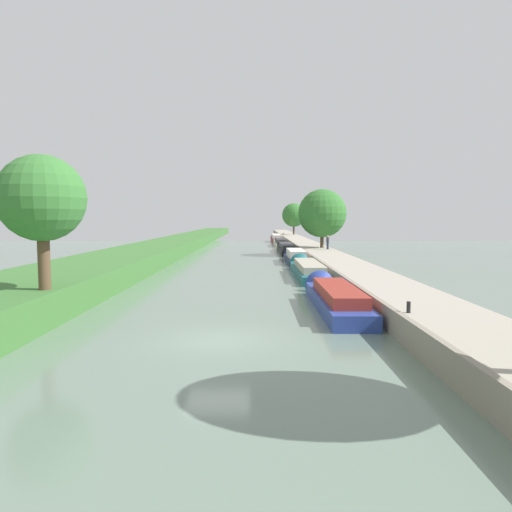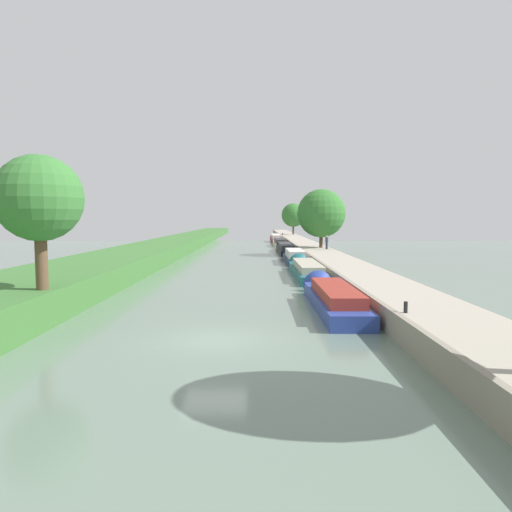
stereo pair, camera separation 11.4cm
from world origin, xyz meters
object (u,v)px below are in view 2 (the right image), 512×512
object	(u,v)px
person_walking	(326,242)
narrowboat_navy	(293,257)
narrowboat_maroon	(275,238)
narrowboat_cream	(278,243)
narrowboat_blue	(331,297)
mooring_bollard_far	(282,234)
narrowboat_black	(284,248)
narrowboat_teal	(305,269)
mooring_bollard_near	(405,307)

from	to	relation	value
person_walking	narrowboat_navy	bearing A→B (deg)	-131.15
narrowboat_maroon	narrowboat_cream	bearing A→B (deg)	-90.11
narrowboat_blue	mooring_bollard_far	xyz separation A→B (m)	(1.83, 78.23, 0.74)
narrowboat_navy	person_walking	size ratio (longest dim) A/B	6.45
narrowboat_blue	narrowboat_maroon	xyz separation A→B (m)	(-0.05, 70.80, 0.06)
narrowboat_black	narrowboat_teal	bearing A→B (deg)	-89.78
narrowboat_cream	narrowboat_maroon	bearing A→B (deg)	89.89
narrowboat_teal	narrowboat_navy	world-z (taller)	narrowboat_navy
narrowboat_cream	narrowboat_maroon	size ratio (longest dim) A/B	0.77
narrowboat_navy	narrowboat_maroon	size ratio (longest dim) A/B	0.64
narrowboat_teal	narrowboat_navy	distance (m)	11.70
narrowboat_black	person_walking	world-z (taller)	person_walking
person_walking	narrowboat_teal	bearing A→B (deg)	-104.50
narrowboat_cream	mooring_bollard_near	xyz separation A→B (m)	(1.91, -62.03, 0.74)
narrowboat_black	mooring_bollard_far	world-z (taller)	mooring_bollard_far
mooring_bollard_near	mooring_bollard_far	bearing A→B (deg)	90.00
narrowboat_black	narrowboat_maroon	distance (m)	30.30
narrowboat_blue	narrowboat_cream	distance (m)	55.29
narrowboat_teal	narrowboat_black	xyz separation A→B (m)	(-0.10, 26.46, 0.03)
person_walking	mooring_bollard_far	xyz separation A→B (m)	(-2.55, 47.53, -0.65)
narrowboat_maroon	mooring_bollard_far	xyz separation A→B (m)	(1.88, 7.42, 0.67)
narrowboat_teal	mooring_bollard_far	size ratio (longest dim) A/B	29.74
narrowboat_teal	narrowboat_navy	size ratio (longest dim) A/B	1.25
narrowboat_blue	narrowboat_cream	world-z (taller)	narrowboat_blue
narrowboat_teal	person_walking	size ratio (longest dim) A/B	8.06
narrowboat_black	mooring_bollard_far	size ratio (longest dim) A/B	34.82
narrowboat_black	person_walking	xyz separation A→B (m)	(4.41, -9.82, 1.39)
mooring_bollard_near	narrowboat_cream	bearing A→B (deg)	91.76
narrowboat_blue	person_walking	bearing A→B (deg)	81.87
narrowboat_blue	person_walking	world-z (taller)	person_walking
mooring_bollard_near	narrowboat_blue	bearing A→B (deg)	105.20
narrowboat_navy	narrowboat_cream	xyz separation A→B (m)	(-0.14, 29.54, -0.03)
person_walking	mooring_bollard_near	size ratio (longest dim) A/B	3.69
narrowboat_blue	mooring_bollard_far	distance (m)	78.25
narrowboat_blue	narrowboat_teal	distance (m)	14.05
narrowboat_black	mooring_bollard_far	bearing A→B (deg)	87.18
narrowboat_navy	mooring_bollard_near	distance (m)	32.55
narrowboat_blue	mooring_bollard_near	size ratio (longest dim) A/B	25.50
narrowboat_cream	person_walking	bearing A→B (deg)	-79.72
narrowboat_navy	narrowboat_cream	bearing A→B (deg)	90.27
narrowboat_cream	mooring_bollard_near	distance (m)	62.07
narrowboat_blue	person_walking	size ratio (longest dim) A/B	6.91
narrowboat_navy	mooring_bollard_far	distance (m)	52.51
narrowboat_maroon	person_walking	bearing A→B (deg)	-83.70
narrowboat_maroon	mooring_bollard_near	world-z (taller)	mooring_bollard_near
narrowboat_blue	narrowboat_black	world-z (taller)	narrowboat_blue
narrowboat_cream	mooring_bollard_far	bearing A→B (deg)	85.24
narrowboat_cream	narrowboat_navy	bearing A→B (deg)	-89.73
narrowboat_blue	mooring_bollard_near	distance (m)	7.03
narrowboat_black	narrowboat_cream	xyz separation A→B (m)	(-0.05, 14.78, 0.00)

